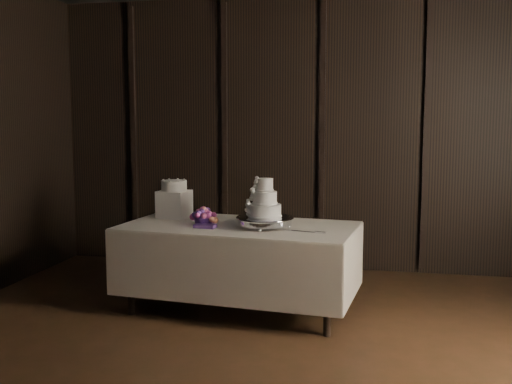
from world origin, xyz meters
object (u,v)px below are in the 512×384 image
object	(u,v)px
small_cake	(174,186)
display_table	(239,264)
cake_stand	(265,223)
bouquet	(203,218)
wedding_cake	(262,202)
box_pedestal	(174,204)

from	to	relation	value
small_cake	display_table	bearing A→B (deg)	-21.53
cake_stand	bouquet	xyz separation A→B (m)	(-0.54, 0.02, 0.02)
wedding_cake	display_table	bearing A→B (deg)	144.59
display_table	wedding_cake	size ratio (longest dim) A/B	6.38
display_table	box_pedestal	size ratio (longest dim) A/B	8.03
small_cake	bouquet	bearing A→B (deg)	-41.50
bouquet	small_cake	world-z (taller)	small_cake
cake_stand	bouquet	world-z (taller)	bouquet
cake_stand	bouquet	size ratio (longest dim) A/B	1.25
wedding_cake	box_pedestal	world-z (taller)	wedding_cake
small_cake	box_pedestal	bearing A→B (deg)	0.00
box_pedestal	small_cake	world-z (taller)	small_cake
display_table	bouquet	bearing A→B (deg)	-160.73
wedding_cake	bouquet	size ratio (longest dim) A/B	0.84
display_table	small_cake	size ratio (longest dim) A/B	8.85
box_pedestal	small_cake	bearing A→B (deg)	0.00
wedding_cake	box_pedestal	distance (m)	0.97
cake_stand	small_cake	world-z (taller)	small_cake
display_table	bouquet	world-z (taller)	bouquet
bouquet	box_pedestal	world-z (taller)	box_pedestal
wedding_cake	box_pedestal	bearing A→B (deg)	146.95
bouquet	box_pedestal	size ratio (longest dim) A/B	1.49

